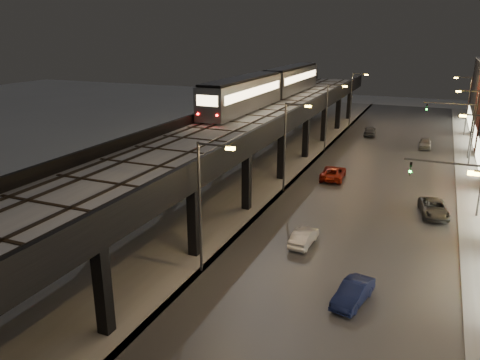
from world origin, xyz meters
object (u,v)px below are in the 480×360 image
(car_mid_silver, at_px, (333,173))
(car_onc_red, at_px, (425,144))
(car_onc_silver, at_px, (353,294))
(car_far_white, at_px, (370,131))
(car_near_white, at_px, (304,238))
(subway_train, at_px, (271,85))
(car_onc_dark, at_px, (434,209))

(car_mid_silver, relative_size, car_onc_red, 1.30)
(car_onc_silver, bearing_deg, car_far_white, 108.96)
(car_far_white, bearing_deg, car_onc_red, 141.37)
(car_near_white, xyz_separation_m, car_onc_silver, (4.84, -6.56, 0.03))
(car_mid_silver, distance_m, car_far_white, 24.61)
(car_near_white, xyz_separation_m, car_mid_silver, (-1.51, 17.37, 0.09))
(subway_train, xyz_separation_m, car_onc_silver, (17.93, -35.82, -7.86))
(subway_train, xyz_separation_m, car_far_white, (11.97, 12.72, -7.78))
(car_onc_dark, xyz_separation_m, car_onc_red, (-1.75, 26.27, 0.00))
(car_near_white, bearing_deg, car_mid_silver, -82.58)
(car_onc_silver, bearing_deg, subway_train, 128.56)
(car_near_white, relative_size, car_far_white, 0.89)
(car_onc_dark, bearing_deg, subway_train, 129.17)
(car_far_white, relative_size, car_onc_dark, 0.89)
(car_near_white, distance_m, car_onc_red, 37.19)
(car_far_white, distance_m, car_onc_red, 9.93)
(car_far_white, bearing_deg, car_mid_silver, 83.96)
(subway_train, relative_size, car_onc_red, 9.84)
(subway_train, bearing_deg, car_onc_red, 19.66)
(car_far_white, distance_m, car_onc_silver, 48.91)
(car_mid_silver, relative_size, car_onc_silver, 1.29)
(subway_train, xyz_separation_m, car_mid_silver, (11.58, -11.89, -7.80))
(car_onc_red, bearing_deg, car_mid_silver, -115.67)
(car_near_white, relative_size, car_onc_red, 0.96)
(car_onc_silver, relative_size, car_onc_red, 1.01)
(car_mid_silver, distance_m, car_onc_dark, 12.64)
(subway_train, bearing_deg, car_onc_silver, -63.42)
(car_far_white, relative_size, car_onc_silver, 1.08)
(car_onc_red, bearing_deg, car_far_white, 145.21)
(car_mid_silver, xyz_separation_m, car_onc_dark, (10.43, -7.14, -0.04))
(car_mid_silver, distance_m, car_onc_red, 21.00)
(car_onc_silver, bearing_deg, car_onc_red, 98.88)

